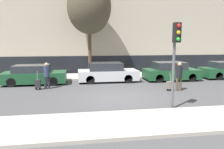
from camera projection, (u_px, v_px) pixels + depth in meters
ground_plane at (117, 98)px, 11.35m from camera, size 80.00×80.00×0.00m
sidewalk_near at (136, 123)px, 7.68m from camera, size 28.00×2.50×0.12m
sidewalk_far at (102, 76)px, 18.18m from camera, size 28.00×3.00×0.12m
building_facade at (97, 1)px, 20.62m from camera, size 28.00×2.65×13.37m
parked_car_0 at (34, 75)px, 14.89m from camera, size 4.20×1.83×1.32m
parked_car_1 at (107, 73)px, 15.87m from camera, size 4.29×1.86×1.38m
parked_car_2 at (171, 72)px, 16.43m from camera, size 4.02×1.89×1.38m
pedestrian_left at (47, 74)px, 13.35m from camera, size 0.34×0.34×1.62m
trolley_left at (38, 84)px, 13.19m from camera, size 0.34×0.29×1.14m
pedestrian_right at (179, 75)px, 12.84m from camera, size 0.35×0.34×1.69m
trolley_right at (170, 85)px, 12.91m from camera, size 0.34×0.29×1.10m
traffic_light at (175, 48)px, 8.97m from camera, size 0.28×0.47×3.64m
parked_bicycle at (100, 70)px, 18.34m from camera, size 1.77×0.06×0.96m
bare_tree_near_crossing at (89, 7)px, 17.34m from camera, size 3.51×3.51×7.65m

